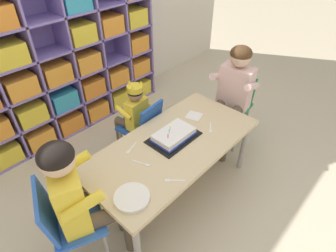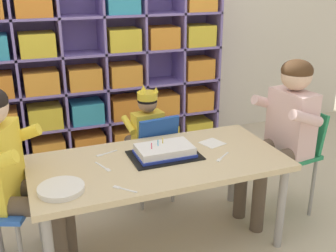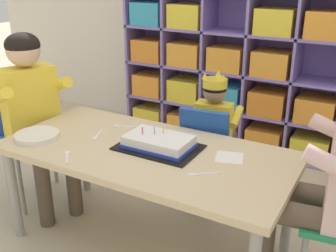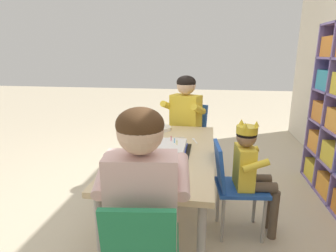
{
  "view_description": "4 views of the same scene",
  "coord_description": "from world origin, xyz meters",
  "px_view_note": "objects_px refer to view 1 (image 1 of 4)",
  "views": [
    {
      "loc": [
        -1.2,
        -1.06,
        1.97
      ],
      "look_at": [
        0.0,
        0.05,
        0.69
      ],
      "focal_mm": 29.68,
      "sensor_mm": 36.0,
      "label": 1
    },
    {
      "loc": [
        -0.71,
        -1.99,
        1.55
      ],
      "look_at": [
        0.07,
        0.03,
        0.74
      ],
      "focal_mm": 44.08,
      "sensor_mm": 36.0,
      "label": 2
    },
    {
      "loc": [
        0.98,
        -1.52,
        1.39
      ],
      "look_at": [
        0.09,
        0.07,
        0.67
      ],
      "focal_mm": 43.58,
      "sensor_mm": 36.0,
      "label": 3
    },
    {
      "loc": [
        1.94,
        0.3,
        1.26
      ],
      "look_at": [
        0.03,
        0.01,
        0.75
      ],
      "focal_mm": 29.64,
      "sensor_mm": 36.0,
      "label": 4
    }
  ],
  "objects_px": {
    "guest_at_table_side": "(233,90)",
    "birthday_cake_on_tray": "(174,135)",
    "adult_helper_seated": "(80,193)",
    "paper_plate_stack": "(132,198)",
    "fork_near_cake_tray": "(174,180)",
    "classroom_chair_guest_side": "(235,103)",
    "fork_at_table_front_edge": "(211,128)",
    "classroom_chair_adult_side": "(67,219)",
    "fork_near_child_seat": "(142,163)",
    "classroom_chair_blue": "(143,127)",
    "fork_beside_plate_stack": "(131,149)",
    "child_with_crown": "(133,111)",
    "activity_table": "(173,148)"
  },
  "relations": [
    {
      "from": "adult_helper_seated",
      "to": "guest_at_table_side",
      "type": "height_order",
      "value": "guest_at_table_side"
    },
    {
      "from": "classroom_chair_guest_side",
      "to": "fork_near_cake_tray",
      "type": "bearing_deg",
      "value": -84.07
    },
    {
      "from": "paper_plate_stack",
      "to": "birthday_cake_on_tray",
      "type": "bearing_deg",
      "value": 18.26
    },
    {
      "from": "birthday_cake_on_tray",
      "to": "fork_at_table_front_edge",
      "type": "xyz_separation_m",
      "value": [
        0.3,
        -0.14,
        -0.02
      ]
    },
    {
      "from": "fork_at_table_front_edge",
      "to": "adult_helper_seated",
      "type": "bearing_deg",
      "value": 136.08
    },
    {
      "from": "fork_near_cake_tray",
      "to": "fork_at_table_front_edge",
      "type": "bearing_deg",
      "value": 61.15
    },
    {
      "from": "classroom_chair_blue",
      "to": "birthday_cake_on_tray",
      "type": "distance_m",
      "value": 0.49
    },
    {
      "from": "activity_table",
      "to": "birthday_cake_on_tray",
      "type": "xyz_separation_m",
      "value": [
        0.05,
        0.04,
        0.08
      ]
    },
    {
      "from": "classroom_chair_adult_side",
      "to": "guest_at_table_side",
      "type": "distance_m",
      "value": 1.75
    },
    {
      "from": "activity_table",
      "to": "classroom_chair_adult_side",
      "type": "relative_size",
      "value": 1.93
    },
    {
      "from": "birthday_cake_on_tray",
      "to": "child_with_crown",
      "type": "bearing_deg",
      "value": 83.38
    },
    {
      "from": "adult_helper_seated",
      "to": "paper_plate_stack",
      "type": "distance_m",
      "value": 0.31
    },
    {
      "from": "classroom_chair_guest_side",
      "to": "fork_at_table_front_edge",
      "type": "distance_m",
      "value": 0.64
    },
    {
      "from": "fork_at_table_front_edge",
      "to": "classroom_chair_guest_side",
      "type": "bearing_deg",
      "value": -24.16
    },
    {
      "from": "classroom_chair_blue",
      "to": "fork_beside_plate_stack",
      "type": "bearing_deg",
      "value": 30.66
    },
    {
      "from": "classroom_chair_adult_side",
      "to": "fork_beside_plate_stack",
      "type": "relative_size",
      "value": 5.5
    },
    {
      "from": "classroom_chair_blue",
      "to": "adult_helper_seated",
      "type": "relative_size",
      "value": 0.64
    },
    {
      "from": "adult_helper_seated",
      "to": "fork_near_cake_tray",
      "type": "bearing_deg",
      "value": -97.86
    },
    {
      "from": "fork_at_table_front_edge",
      "to": "fork_near_cake_tray",
      "type": "xyz_separation_m",
      "value": [
        -0.62,
        -0.15,
        0.0
      ]
    },
    {
      "from": "fork_at_table_front_edge",
      "to": "fork_near_child_seat",
      "type": "bearing_deg",
      "value": 132.87
    },
    {
      "from": "child_with_crown",
      "to": "fork_near_cake_tray",
      "type": "relative_size",
      "value": 7.61
    },
    {
      "from": "paper_plate_stack",
      "to": "fork_at_table_front_edge",
      "type": "relative_size",
      "value": 1.86
    },
    {
      "from": "paper_plate_stack",
      "to": "fork_near_child_seat",
      "type": "height_order",
      "value": "paper_plate_stack"
    },
    {
      "from": "fork_near_child_seat",
      "to": "fork_at_table_front_edge",
      "type": "relative_size",
      "value": 1.16
    },
    {
      "from": "birthday_cake_on_tray",
      "to": "fork_near_child_seat",
      "type": "distance_m",
      "value": 0.36
    },
    {
      "from": "fork_near_cake_tray",
      "to": "classroom_chair_adult_side",
      "type": "bearing_deg",
      "value": -161.06
    },
    {
      "from": "adult_helper_seated",
      "to": "classroom_chair_guest_side",
      "type": "distance_m",
      "value": 1.76
    },
    {
      "from": "fork_near_child_seat",
      "to": "fork_near_cake_tray",
      "type": "relative_size",
      "value": 1.29
    },
    {
      "from": "guest_at_table_side",
      "to": "birthday_cake_on_tray",
      "type": "distance_m",
      "value": 0.8
    },
    {
      "from": "child_with_crown",
      "to": "fork_beside_plate_stack",
      "type": "relative_size",
      "value": 6.2
    },
    {
      "from": "classroom_chair_blue",
      "to": "fork_near_cake_tray",
      "type": "distance_m",
      "value": 0.85
    },
    {
      "from": "classroom_chair_blue",
      "to": "adult_helper_seated",
      "type": "height_order",
      "value": "adult_helper_seated"
    },
    {
      "from": "guest_at_table_side",
      "to": "activity_table",
      "type": "bearing_deg",
      "value": -95.71
    },
    {
      "from": "paper_plate_stack",
      "to": "fork_beside_plate_stack",
      "type": "distance_m",
      "value": 0.46
    },
    {
      "from": "classroom_chair_adult_side",
      "to": "fork_near_child_seat",
      "type": "distance_m",
      "value": 0.59
    },
    {
      "from": "child_with_crown",
      "to": "fork_beside_plate_stack",
      "type": "bearing_deg",
      "value": 40.8
    },
    {
      "from": "classroom_chair_guest_side",
      "to": "fork_near_child_seat",
      "type": "relative_size",
      "value": 5.07
    },
    {
      "from": "guest_at_table_side",
      "to": "fork_at_table_front_edge",
      "type": "relative_size",
      "value": 8.71
    },
    {
      "from": "guest_at_table_side",
      "to": "fork_near_child_seat",
      "type": "relative_size",
      "value": 7.53
    },
    {
      "from": "birthday_cake_on_tray",
      "to": "fork_near_cake_tray",
      "type": "distance_m",
      "value": 0.44
    },
    {
      "from": "birthday_cake_on_tray",
      "to": "fork_beside_plate_stack",
      "type": "xyz_separation_m",
      "value": [
        -0.31,
        0.15,
        -0.02
      ]
    },
    {
      "from": "classroom_chair_blue",
      "to": "birthday_cake_on_tray",
      "type": "height_order",
      "value": "classroom_chair_blue"
    },
    {
      "from": "child_with_crown",
      "to": "guest_at_table_side",
      "type": "bearing_deg",
      "value": 135.79
    },
    {
      "from": "paper_plate_stack",
      "to": "classroom_chair_blue",
      "type": "bearing_deg",
      "value": 43.19
    },
    {
      "from": "activity_table",
      "to": "fork_at_table_front_edge",
      "type": "bearing_deg",
      "value": -16.19
    },
    {
      "from": "adult_helper_seated",
      "to": "fork_near_cake_tray",
      "type": "height_order",
      "value": "adult_helper_seated"
    },
    {
      "from": "activity_table",
      "to": "fork_at_table_front_edge",
      "type": "distance_m",
      "value": 0.37
    },
    {
      "from": "birthday_cake_on_tray",
      "to": "paper_plate_stack",
      "type": "xyz_separation_m",
      "value": [
        -0.61,
        -0.2,
        -0.01
      ]
    },
    {
      "from": "activity_table",
      "to": "fork_near_cake_tray",
      "type": "height_order",
      "value": "fork_near_cake_tray"
    },
    {
      "from": "fork_near_cake_tray",
      "to": "classroom_chair_guest_side",
      "type": "bearing_deg",
      "value": 60.68
    }
  ]
}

